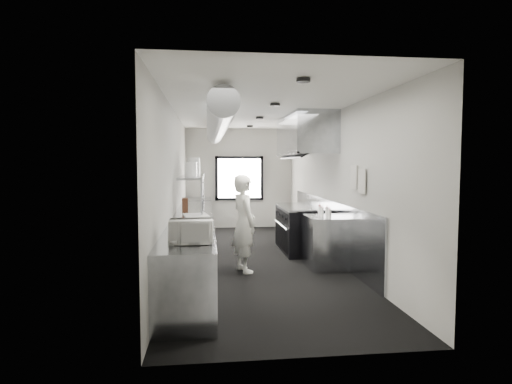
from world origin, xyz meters
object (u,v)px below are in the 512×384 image
object	(u,v)px
exhaust_hood	(305,136)
range	(301,228)
microwave	(191,231)
squeeze_bottle_e	(320,209)
cutting_board	(196,215)
plate_stack_d	(192,167)
deli_tub_b	(175,234)
plate_stack_a	(191,170)
prep_counter	(193,243)
knife_block	(185,205)
far_work_table	(198,216)
bottle_station	(325,242)
line_cook	(244,223)
small_plate	(199,225)
plate_stack_b	(192,169)
pass_shelf	(193,177)
deli_tub_a	(174,236)
squeeze_bottle_d	(320,211)
squeeze_bottle_b	(327,213)
squeeze_bottle_a	(330,214)
squeeze_bottle_c	(322,212)
plate_stack_c	(194,166)

from	to	relation	value
exhaust_hood	range	xyz separation A→B (m)	(-0.06, 0.00, -1.92)
microwave	squeeze_bottle_e	distance (m)	3.35
cutting_board	plate_stack_d	distance (m)	2.11
deli_tub_b	plate_stack_a	xyz separation A→B (m)	(0.09, 2.80, 0.76)
prep_counter	microwave	distance (m)	2.45
range	knife_block	world-z (taller)	knife_block
far_work_table	cutting_board	bearing A→B (deg)	-89.23
bottle_station	cutting_board	xyz separation A→B (m)	(-2.25, 0.35, 0.46)
line_cook	deli_tub_b	world-z (taller)	line_cook
small_plate	squeeze_bottle_e	bearing A→B (deg)	28.28
knife_block	plate_stack_b	bearing A→B (deg)	69.87
cutting_board	pass_shelf	bearing A→B (deg)	93.78
range	deli_tub_a	size ratio (longest dim) A/B	11.55
plate_stack_a	squeeze_bottle_d	distance (m)	2.54
far_work_table	squeeze_bottle_b	size ratio (longest dim) A/B	6.62
squeeze_bottle_a	squeeze_bottle_d	xyz separation A→B (m)	(-0.05, 0.44, 0.00)
squeeze_bottle_a	squeeze_bottle_c	distance (m)	0.29
exhaust_hood	cutting_board	bearing A→B (deg)	-154.55
deli_tub_a	knife_block	bearing A→B (deg)	90.38
prep_counter	deli_tub_b	size ratio (longest dim) A/B	43.28
plate_stack_b	plate_stack_c	world-z (taller)	plate_stack_c
deli_tub_a	squeeze_bottle_d	distance (m)	3.16
range	line_cook	world-z (taller)	line_cook
exhaust_hood	far_work_table	xyz separation A→B (m)	(-2.25, 2.50, -1.94)
knife_block	pass_shelf	bearing A→B (deg)	76.13
line_cook	squeeze_bottle_c	xyz separation A→B (m)	(1.37, 0.07, 0.16)
squeeze_bottle_d	deli_tub_b	bearing A→B (deg)	-140.64
plate_stack_c	squeeze_bottle_b	distance (m)	3.20
far_work_table	knife_block	distance (m)	2.99
line_cook	small_plate	distance (m)	1.03
microwave	squeeze_bottle_b	bearing A→B (deg)	40.88
squeeze_bottle_d	range	bearing A→B (deg)	91.42
squeeze_bottle_b	squeeze_bottle_c	xyz separation A→B (m)	(-0.04, 0.15, -0.01)
range	squeeze_bottle_c	distance (m)	1.54
prep_counter	pass_shelf	world-z (taller)	pass_shelf
prep_counter	plate_stack_d	size ratio (longest dim) A/B	16.70
exhaust_hood	plate_stack_a	size ratio (longest dim) A/B	8.12
prep_counter	squeeze_bottle_a	bearing A→B (deg)	-13.20
small_plate	knife_block	world-z (taller)	knife_block
range	far_work_table	world-z (taller)	range
squeeze_bottle_c	squeeze_bottle_a	bearing A→B (deg)	-80.36
plate_stack_b	squeeze_bottle_d	world-z (taller)	plate_stack_b
plate_stack_d	squeeze_bottle_c	world-z (taller)	plate_stack_d
exhaust_hood	range	bearing A→B (deg)	180.00
squeeze_bottle_a	bottle_station	bearing A→B (deg)	85.30
range	pass_shelf	bearing A→B (deg)	172.33
prep_counter	range	xyz separation A→B (m)	(2.19, 1.20, 0.02)
pass_shelf	plate_stack_d	distance (m)	0.62
pass_shelf	microwave	size ratio (longest dim) A/B	6.52
line_cook	microwave	bearing A→B (deg)	140.05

